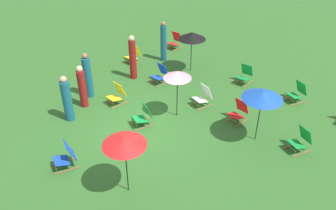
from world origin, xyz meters
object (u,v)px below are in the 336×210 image
object	(u,v)px
deckchair_10	(117,94)
umbrella_1	(263,95)
deckchair_6	(298,93)
deckchair_12	(144,116)
deckchair_4	(203,96)
person_2	(88,76)
deckchair_8	(301,140)
deckchair_11	(160,74)
person_4	(82,87)
deckchair_1	(175,41)
umbrella_0	(177,75)
deckchair_3	(245,75)
deckchair_2	(239,112)
umbrella_2	(124,141)
deckchair_5	(133,55)
umbrella_3	(192,36)
deckchair_0	(66,156)
person_1	(67,100)
person_3	(133,58)
person_0	(163,42)

from	to	relation	value
deckchair_10	umbrella_1	distance (m)	5.47
deckchair_6	deckchair_12	xyz separation A→B (m)	(-2.61, -5.40, 0.00)
deckchair_4	person_2	size ratio (longest dim) A/B	0.45
deckchair_8	umbrella_1	bearing A→B (deg)	-137.05
deckchair_11	person_4	size ratio (longest dim) A/B	0.50
deckchair_1	umbrella_0	world-z (taller)	umbrella_0
deckchair_1	deckchair_3	distance (m)	4.55
deckchair_4	umbrella_0	size ratio (longest dim) A/B	0.46
deckchair_1	deckchair_2	xyz separation A→B (m)	(6.13, -2.45, 0.00)
deckchair_2	umbrella_2	bearing A→B (deg)	-90.14
deckchair_2	umbrella_2	world-z (taller)	umbrella_2
deckchair_5	umbrella_3	world-z (taller)	umbrella_3
deckchair_0	deckchair_1	size ratio (longest dim) A/B	1.02
umbrella_2	person_1	size ratio (longest dim) A/B	1.09
deckchair_4	deckchair_5	xyz separation A→B (m)	(-4.67, 0.14, 0.00)
deckchair_5	umbrella_1	size ratio (longest dim) A/B	0.45
umbrella_3	person_3	distance (m)	2.67
person_0	deckchair_12	bearing A→B (deg)	70.74
deckchair_3	deckchair_11	xyz separation A→B (m)	(-2.32, -2.64, 0.00)
deckchair_3	deckchair_5	world-z (taller)	same
deckchair_4	deckchair_8	world-z (taller)	same
deckchair_10	umbrella_3	distance (m)	4.15
deckchair_3	person_0	world-z (taller)	person_0
deckchair_5	deckchair_0	bearing A→B (deg)	-61.38
deckchair_0	deckchair_11	size ratio (longest dim) A/B	1.03
deckchair_0	deckchair_2	bearing A→B (deg)	87.61
umbrella_0	umbrella_1	bearing A→B (deg)	21.19
deckchair_5	person_2	xyz separation A→B (m)	(1.32, -3.07, 0.50)
deckchair_1	deckchair_10	bearing A→B (deg)	-76.35
deckchair_8	deckchair_11	size ratio (longest dim) A/B	1.03
deckchair_4	deckchair_5	world-z (taller)	same
deckchair_11	person_2	world-z (taller)	person_2
deckchair_2	deckchair_10	size ratio (longest dim) A/B	1.00
deckchair_10	umbrella_1	size ratio (longest dim) A/B	0.45
deckchair_11	person_2	size ratio (longest dim) A/B	0.45
deckchair_10	person_1	world-z (taller)	person_1
deckchair_2	deckchair_1	bearing A→B (deg)	155.93
deckchair_11	person_0	bearing A→B (deg)	132.36
deckchair_1	umbrella_1	xyz separation A→B (m)	(7.20, -2.84, 1.35)
person_0	deckchair_5	bearing A→B (deg)	-3.85
deckchair_3	umbrella_0	size ratio (longest dim) A/B	0.47
deckchair_3	deckchair_11	world-z (taller)	same
deckchair_3	person_2	size ratio (longest dim) A/B	0.46
deckchair_4	person_0	bearing A→B (deg)	168.83
deckchair_2	person_2	distance (m)	5.82
deckchair_12	deckchair_6	bearing A→B (deg)	77.62
person_1	person_3	size ratio (longest dim) A/B	0.90
person_0	person_3	distance (m)	2.14
deckchair_2	deckchair_10	bearing A→B (deg)	-147.51
deckchair_10	deckchair_12	distance (m)	1.77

